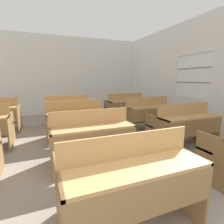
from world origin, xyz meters
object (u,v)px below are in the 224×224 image
bench_second_center (91,136)px  bench_third_right (147,113)px  bench_third_center (75,119)px  bench_front_center (129,179)px  bench_back_right (126,106)px  wastepaper_bin (140,109)px  bench_back_center (68,110)px  bench_second_right (184,125)px

bench_second_center → bench_third_right: same height
bench_third_center → bench_front_center: bearing=-89.4°
bench_third_right → bench_back_right: same height
bench_second_center → wastepaper_bin: size_ratio=3.27×
bench_third_center → bench_back_center: 1.29m
bench_second_right → bench_back_center: 3.17m
bench_front_center → wastepaper_bin: size_ratio=3.27×
bench_second_center → bench_back_right: size_ratio=1.00×
bench_third_center → bench_back_right: same height
bench_second_center → wastepaper_bin: bench_second_center is taller
bench_back_center → wastepaper_bin: 2.89m
bench_third_right → bench_back_center: size_ratio=1.00×
bench_front_center → bench_back_right: size_ratio=1.00×
bench_back_right → bench_back_center: bearing=179.4°
bench_front_center → bench_third_right: (1.86, 2.56, 0.00)m
bench_front_center → bench_back_right: bearing=64.1°
bench_third_center → wastepaper_bin: bearing=33.9°
bench_second_center → bench_back_center: bearing=89.9°
bench_front_center → bench_third_center: (-0.03, 2.56, 0.00)m
bench_second_right → bench_back_right: 2.54m
bench_third_center → bench_back_center: same height
bench_third_center → bench_second_right: bearing=-34.0°
bench_front_center → bench_second_center: same height
bench_second_right → bench_front_center: bearing=-145.4°
bench_second_center → wastepaper_bin: 4.27m
bench_front_center → bench_third_right: bearing=54.0°
bench_second_right → bench_third_center: (-1.89, 1.28, 0.00)m
bench_second_right → bench_back_center: bearing=126.0°
bench_front_center → bench_second_center: (-0.00, 1.28, 0.00)m
bench_second_right → wastepaper_bin: (0.94, 3.18, -0.28)m
bench_third_right → wastepaper_bin: bench_third_right is taller
bench_second_right → bench_third_center: size_ratio=1.00×
wastepaper_bin → bench_back_right: bearing=-146.0°
bench_back_center → bench_third_center: bearing=-91.2°
bench_front_center → bench_back_right: 4.26m
bench_front_center → bench_third_right: 3.16m
bench_second_right → bench_back_center: same height
bench_front_center → bench_third_right: size_ratio=1.00×
bench_second_center → bench_third_center: (-0.02, 1.29, 0.00)m
wastepaper_bin → bench_second_center: bearing=-131.4°
bench_front_center → bench_second_right: bearing=34.6°
bench_front_center → bench_second_right: 2.27m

